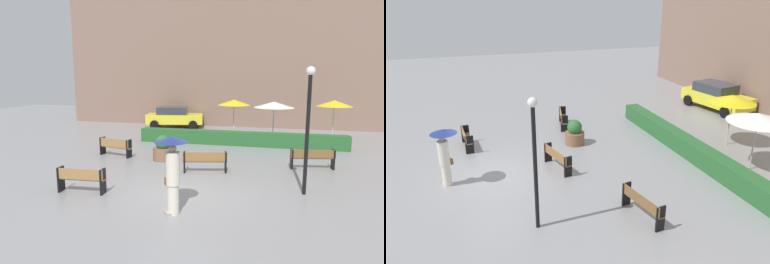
% 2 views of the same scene
% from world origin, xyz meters
% --- Properties ---
extents(ground_plane, '(60.00, 60.00, 0.00)m').
position_xyz_m(ground_plane, '(0.00, 0.00, 0.00)').
color(ground_plane, gray).
extents(bench_near_left, '(1.63, 0.47, 0.83)m').
position_xyz_m(bench_near_left, '(-3.14, -0.70, 0.50)').
color(bench_near_left, '#9E7242').
rests_on(bench_near_left, ground).
extents(bench_mid_center, '(1.77, 0.72, 0.83)m').
position_xyz_m(bench_mid_center, '(0.27, 2.62, 0.50)').
color(bench_mid_center, olive).
rests_on(bench_mid_center, ground).
extents(bench_far_left, '(1.76, 0.73, 0.86)m').
position_xyz_m(bench_far_left, '(-4.50, 4.26, 0.51)').
color(bench_far_left, '#9E7242').
rests_on(bench_far_left, ground).
extents(bench_far_right, '(1.82, 0.64, 0.83)m').
position_xyz_m(bench_far_right, '(4.45, 4.21, 0.51)').
color(bench_far_right, brown).
rests_on(bench_far_right, ground).
extents(pedestrian_with_umbrella, '(0.94, 0.94, 2.17)m').
position_xyz_m(pedestrian_with_umbrella, '(0.27, -1.54, 1.38)').
color(pedestrian_with_umbrella, silver).
rests_on(pedestrian_with_umbrella, ground).
extents(planter_pot, '(0.91, 0.91, 1.16)m').
position_xyz_m(planter_pot, '(-2.02, 4.11, 0.50)').
color(planter_pot, brown).
rests_on(planter_pot, ground).
extents(lamp_post, '(0.28, 0.28, 4.07)m').
position_xyz_m(lamp_post, '(3.91, 1.00, 2.49)').
color(lamp_post, black).
rests_on(lamp_post, ground).
extents(patio_umbrella_yellow, '(2.03, 2.03, 2.39)m').
position_xyz_m(patio_umbrella_yellow, '(0.33, 10.82, 2.21)').
color(patio_umbrella_yellow, silver).
rests_on(patio_umbrella_yellow, ground).
extents(patio_umbrella_white, '(2.33, 2.33, 2.36)m').
position_xyz_m(patio_umbrella_white, '(2.76, 9.97, 2.18)').
color(patio_umbrella_white, silver).
rests_on(patio_umbrella_white, ground).
extents(hedge_strip, '(11.46, 0.70, 0.76)m').
position_xyz_m(hedge_strip, '(0.95, 8.40, 0.38)').
color(hedge_strip, '#28602D').
rests_on(hedge_strip, ground).
extents(parked_car, '(4.45, 2.57, 1.57)m').
position_xyz_m(parked_car, '(-4.58, 13.96, 0.82)').
color(parked_car, yellow).
rests_on(parked_car, ground).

